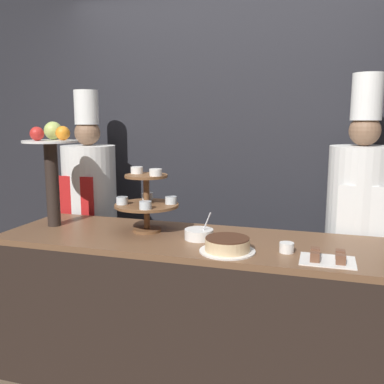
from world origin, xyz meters
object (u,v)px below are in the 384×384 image
at_px(cup_white, 287,248).
at_px(cake_square_tray, 328,258).
at_px(chef_left, 90,200).
at_px(tiered_stand, 147,199).
at_px(fruit_pedestal, 52,158).
at_px(chef_center_left, 359,213).
at_px(cake_round, 227,245).
at_px(serving_bowl_near, 199,234).

xyz_separation_m(cup_white, cake_square_tray, (0.20, -0.08, -0.01)).
bearing_deg(chef_left, cup_white, -24.46).
relative_size(tiered_stand, fruit_pedestal, 0.59).
xyz_separation_m(tiered_stand, chef_center_left, (1.24, 0.52, -0.12)).
xyz_separation_m(chef_left, chef_center_left, (1.93, -0.00, 0.03)).
height_order(cake_round, cup_white, cake_round).
bearing_deg(fruit_pedestal, chef_left, 97.67).
relative_size(fruit_pedestal, serving_bowl_near, 4.02).
height_order(fruit_pedestal, chef_center_left, chef_center_left).
relative_size(tiered_stand, cake_round, 1.34).
relative_size(tiered_stand, cup_white, 5.20).
xyz_separation_m(fruit_pedestal, cup_white, (1.47, -0.14, -0.41)).
bearing_deg(tiered_stand, cup_white, -11.99).
distance_m(cake_round, chef_center_left, 1.04).
xyz_separation_m(cake_square_tray, serving_bowl_near, (-0.70, 0.19, 0.01)).
height_order(cake_square_tray, chef_center_left, chef_center_left).
height_order(tiered_stand, fruit_pedestal, fruit_pedestal).
height_order(fruit_pedestal, cake_square_tray, fruit_pedestal).
xyz_separation_m(tiered_stand, chef_left, (-0.70, 0.52, -0.14)).
height_order(fruit_pedestal, chef_left, chef_left).
xyz_separation_m(cup_white, chef_center_left, (0.39, 0.70, 0.06)).
bearing_deg(tiered_stand, chef_center_left, 22.86).
bearing_deg(serving_bowl_near, cake_square_tray, -15.16).
bearing_deg(tiered_stand, serving_bowl_near, -12.10).
bearing_deg(fruit_pedestal, chef_center_left, 16.73).
height_order(cake_square_tray, chef_left, chef_left).
relative_size(cup_white, cake_square_tray, 0.29).
relative_size(serving_bowl_near, chef_left, 0.09).
xyz_separation_m(cake_round, chef_left, (-1.25, 0.78, 0.02)).
bearing_deg(chef_left, cake_round, -31.96).
bearing_deg(chef_left, serving_bowl_near, -29.71).
bearing_deg(cake_round, fruit_pedestal, 169.32).
bearing_deg(chef_left, cake_square_tray, -24.27).
bearing_deg(fruit_pedestal, serving_bowl_near, -2.26).
relative_size(fruit_pedestal, chef_left, 0.37).
relative_size(fruit_pedestal, cake_square_tray, 2.55).
bearing_deg(chef_left, fruit_pedestal, -82.33).
xyz_separation_m(fruit_pedestal, serving_bowl_near, (0.97, -0.04, -0.41)).
xyz_separation_m(fruit_pedestal, cake_square_tray, (1.67, -0.23, -0.42)).
height_order(tiered_stand, chef_left, chef_left).
bearing_deg(fruit_pedestal, cup_white, -5.56).
distance_m(fruit_pedestal, chef_left, 0.68).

